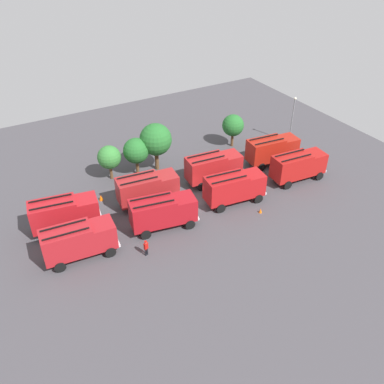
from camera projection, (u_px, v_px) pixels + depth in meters
ground_plane at (192, 202)px, 48.80m from camera, size 64.57×64.57×0.00m
fire_truck_0 at (79, 240)px, 39.88m from camera, size 7.38×3.23×3.88m
fire_truck_1 at (163, 211)px, 43.70m from camera, size 7.51×3.73×3.88m
fire_truck_2 at (234, 187)px, 47.55m from camera, size 7.44×3.44×3.88m
fire_truck_3 at (298, 165)px, 51.58m from camera, size 7.37×3.22×3.88m
fire_truck_4 at (64, 213)px, 43.49m from camera, size 7.49×3.65×3.88m
fire_truck_5 at (147, 188)px, 47.36m from camera, size 7.41×3.36×3.88m
fire_truck_6 at (213, 167)px, 51.28m from camera, size 7.39×3.26×3.88m
fire_truck_7 at (272, 149)px, 55.10m from camera, size 7.41×3.33×3.88m
firefighter_0 at (146, 247)px, 40.72m from camera, size 0.47×0.36×1.77m
firefighter_1 at (217, 189)px, 49.42m from camera, size 0.42×0.48×1.68m
tree_0 at (109, 157)px, 51.34m from camera, size 2.96×2.96×4.58m
tree_1 at (136, 151)px, 52.04m from camera, size 3.28×3.28×5.08m
tree_2 at (156, 140)px, 52.61m from camera, size 4.15×4.15×6.43m
tree_3 at (233, 125)px, 58.62m from camera, size 3.10×3.10×4.81m
traffic_cone_0 at (260, 211)px, 46.91m from camera, size 0.39×0.39×0.55m
traffic_cone_1 at (101, 198)px, 48.88m from camera, size 0.51×0.51×0.73m
lamppost at (293, 116)px, 59.23m from camera, size 0.36×0.36×6.94m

